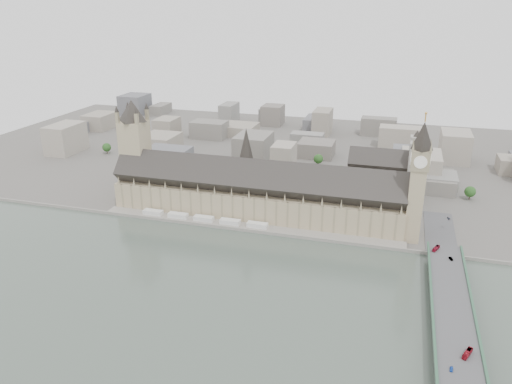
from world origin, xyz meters
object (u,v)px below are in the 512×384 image
(westminster_abbey, at_px, (385,176))
(car_blue, at_px, (451,369))
(elizabeth_tower, at_px, (419,174))
(red_bus_south, at_px, (467,353))
(victoria_tower, at_px, (135,147))
(palace_of_westminster, at_px, (255,193))
(red_bus_north, at_px, (436,248))
(car_silver, at_px, (451,259))
(car_approach, at_px, (449,219))
(westminster_bridge, at_px, (450,302))

(westminster_abbey, bearing_deg, car_blue, -79.73)
(elizabeth_tower, relative_size, red_bus_south, 10.39)
(victoria_tower, xyz_separation_m, red_bus_south, (288.13, -173.19, -43.51))
(palace_of_westminster, relative_size, elizabeth_tower, 2.47)
(red_bus_north, bearing_deg, elizabeth_tower, 140.77)
(red_bus_north, bearing_deg, palace_of_westminster, -172.88)
(elizabeth_tower, distance_m, westminster_abbey, 96.91)
(victoria_tower, height_order, car_silver, victoria_tower)
(car_approach, bearing_deg, palace_of_westminster, 172.50)
(red_bus_south, xyz_separation_m, car_approach, (2.23, 184.74, -0.74))
(elizabeth_tower, relative_size, victoria_tower, 1.07)
(car_blue, height_order, car_approach, car_approach)
(victoria_tower, height_order, red_bus_south, victoria_tower)
(red_bus_south, bearing_deg, car_silver, 114.57)
(red_bus_south, bearing_deg, palace_of_westminster, 158.91)
(westminster_bridge, bearing_deg, car_approach, 87.09)
(car_blue, xyz_separation_m, car_silver, (7.76, 123.31, 0.12))
(victoria_tower, distance_m, westminster_abbey, 244.79)
(palace_of_westminster, bearing_deg, westminster_abbey, 34.17)
(palace_of_westminster, bearing_deg, red_bus_north, -16.15)
(elizabeth_tower, xyz_separation_m, westminster_abbey, (-27.08, 87.00, -33.01))
(car_approach, bearing_deg, westminster_abbey, 121.44)
(red_bus_north, relative_size, car_approach, 2.04)
(palace_of_westminster, bearing_deg, car_approach, 6.05)
(car_blue, bearing_deg, car_silver, 93.11)
(red_bus_north, bearing_deg, car_silver, -29.15)
(elizabeth_tower, xyz_separation_m, car_silver, (27.13, -46.02, -47.06))
(elizabeth_tower, xyz_separation_m, car_blue, (19.37, -169.33, -47.17))
(elizabeth_tower, bearing_deg, red_bus_north, -62.50)
(palace_of_westminster, xyz_separation_m, car_silver, (165.13, -57.72, -11.68))
(car_blue, bearing_deg, palace_of_westminster, 137.71)
(westminster_bridge, height_order, red_bus_south, red_bus_south)
(car_silver, bearing_deg, red_bus_south, -108.56)
(westminster_abbey, bearing_deg, elizabeth_tower, -72.71)
(westminster_abbey, relative_size, car_silver, 14.36)
(victoria_tower, bearing_deg, elizabeth_tower, -3.96)
(elizabeth_tower, distance_m, car_silver, 71.19)
(palace_of_westminster, relative_size, car_approach, 54.76)
(car_approach, bearing_deg, car_silver, -106.00)
(westminster_abbey, bearing_deg, victoria_tower, -163.50)
(red_bus_north, bearing_deg, car_approach, 101.55)
(car_silver, relative_size, car_approach, 0.98)
(westminster_bridge, relative_size, car_approach, 67.16)
(palace_of_westminster, distance_m, red_bus_south, 235.74)
(westminster_bridge, height_order, car_blue, car_blue)
(westminster_abbey, height_order, car_approach, westminster_abbey)
(westminster_bridge, distance_m, car_silver, 49.93)
(westminster_bridge, height_order, red_bus_north, red_bus_north)
(red_bus_south, bearing_deg, elizabeth_tower, 124.31)
(elizabeth_tower, distance_m, red_bus_north, 59.72)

